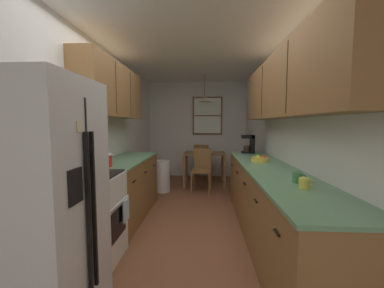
{
  "coord_description": "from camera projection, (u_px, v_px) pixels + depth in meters",
  "views": [
    {
      "loc": [
        0.2,
        -2.77,
        1.43
      ],
      "look_at": [
        -0.02,
        1.33,
        1.07
      ],
      "focal_mm": 22.01,
      "sensor_mm": 36.0,
      "label": 1
    }
  ],
  "objects": [
    {
      "name": "ground_plane",
      "position": [
        192.0,
        210.0,
        3.88
      ],
      "size": [
        12.0,
        12.0,
        0.0
      ],
      "primitive_type": "plane",
      "color": "brown"
    },
    {
      "name": "wall_left",
      "position": [
        110.0,
        133.0,
        3.85
      ],
      "size": [
        0.1,
        9.0,
        2.55
      ],
      "primitive_type": "cube",
      "color": "silver",
      "rests_on": "ground"
    },
    {
      "name": "wall_right",
      "position": [
        278.0,
        134.0,
        3.7
      ],
      "size": [
        0.1,
        9.0,
        2.55
      ],
      "primitive_type": "cube",
      "color": "silver",
      "rests_on": "ground"
    },
    {
      "name": "wall_back",
      "position": [
        197.0,
        129.0,
        6.41
      ],
      "size": [
        4.4,
        0.1,
        2.55
      ],
      "primitive_type": "cube",
      "color": "silver",
      "rests_on": "ground"
    },
    {
      "name": "ceiling_slab",
      "position": [
        192.0,
        49.0,
        3.66
      ],
      "size": [
        4.4,
        9.0,
        0.08
      ],
      "primitive_type": "cube",
      "color": "white"
    },
    {
      "name": "refrigerator",
      "position": [
        40.0,
        204.0,
        1.64
      ],
      "size": [
        0.73,
        0.73,
        1.74
      ],
      "color": "silver",
      "rests_on": "ground"
    },
    {
      "name": "stove_range",
      "position": [
        86.0,
        218.0,
        2.39
      ],
      "size": [
        0.66,
        0.66,
        1.1
      ],
      "color": "white",
      "rests_on": "ground"
    },
    {
      "name": "microwave_over_range",
      "position": [
        70.0,
        97.0,
        2.29
      ],
      "size": [
        0.39,
        0.57,
        0.36
      ],
      "color": "silver"
    },
    {
      "name": "counter_left",
      "position": [
        126.0,
        188.0,
        3.6
      ],
      "size": [
        0.64,
        1.78,
        0.9
      ],
      "color": "brown",
      "rests_on": "ground"
    },
    {
      "name": "upper_cabinets_left",
      "position": [
        113.0,
        91.0,
        3.43
      ],
      "size": [
        0.33,
        1.86,
        0.75
      ],
      "color": "brown"
    },
    {
      "name": "counter_right",
      "position": [
        269.0,
        204.0,
        2.89
      ],
      "size": [
        0.64,
        3.3,
        0.9
      ],
      "color": "brown",
      "rests_on": "ground"
    },
    {
      "name": "upper_cabinets_right",
      "position": [
        286.0,
        85.0,
        2.71
      ],
      "size": [
        0.33,
        2.98,
        0.74
      ],
      "color": "brown"
    },
    {
      "name": "dining_table",
      "position": [
        204.0,
        158.0,
        5.49
      ],
      "size": [
        0.95,
        0.71,
        0.76
      ],
      "color": "brown",
      "rests_on": "ground"
    },
    {
      "name": "dining_chair_near",
      "position": [
        202.0,
        168.0,
        4.95
      ],
      "size": [
        0.44,
        0.44,
        0.9
      ],
      "color": "brown",
      "rests_on": "ground"
    },
    {
      "name": "dining_chair_far",
      "position": [
        201.0,
        160.0,
        6.07
      ],
      "size": [
        0.41,
        0.41,
        0.9
      ],
      "color": "brown",
      "rests_on": "ground"
    },
    {
      "name": "pendant_light",
      "position": [
        205.0,
        99.0,
        5.38
      ],
      "size": [
        0.3,
        0.3,
        0.62
      ],
      "color": "black"
    },
    {
      "name": "back_window",
      "position": [
        207.0,
        116.0,
        6.29
      ],
      "size": [
        0.79,
        0.05,
        1.0
      ],
      "color": "brown"
    },
    {
      "name": "trash_bin",
      "position": [
        162.0,
        176.0,
        4.97
      ],
      "size": [
        0.34,
        0.34,
        0.65
      ],
      "primitive_type": "cylinder",
      "color": "white",
      "rests_on": "ground"
    },
    {
      "name": "storage_canister",
      "position": [
        107.0,
        160.0,
        2.9
      ],
      "size": [
        0.12,
        0.12,
        0.16
      ],
      "color": "red",
      "rests_on": "counter_left"
    },
    {
      "name": "dish_towel",
      "position": [
        126.0,
        210.0,
        2.53
      ],
      "size": [
        0.02,
        0.16,
        0.24
      ],
      "primitive_type": "cube",
      "color": "silver"
    },
    {
      "name": "coffee_maker",
      "position": [
        250.0,
        144.0,
        4.26
      ],
      "size": [
        0.22,
        0.18,
        0.32
      ],
      "color": "black",
      "rests_on": "counter_right"
    },
    {
      "name": "mug_by_coffeemaker",
      "position": [
        297.0,
        178.0,
        2.11
      ],
      "size": [
        0.12,
        0.08,
        0.1
      ],
      "color": "#3F7F4C",
      "rests_on": "counter_right"
    },
    {
      "name": "mug_spare",
      "position": [
        304.0,
        183.0,
        1.92
      ],
      "size": [
        0.12,
        0.08,
        0.09
      ],
      "color": "#E5CC4C",
      "rests_on": "counter_right"
    },
    {
      "name": "fruit_bowl",
      "position": [
        260.0,
        159.0,
        3.29
      ],
      "size": [
        0.24,
        0.24,
        0.09
      ],
      "color": "#E5D14C",
      "rests_on": "counter_right"
    },
    {
      "name": "table_serving_bowl",
      "position": [
        208.0,
        152.0,
        5.38
      ],
      "size": [
        0.18,
        0.18,
        0.06
      ],
      "primitive_type": "cylinder",
      "color": "#E0D14C",
      "rests_on": "dining_table"
    }
  ]
}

